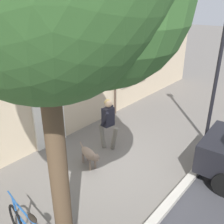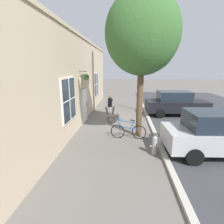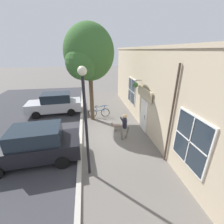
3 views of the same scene
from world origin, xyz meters
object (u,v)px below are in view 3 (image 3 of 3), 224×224
at_px(parked_car_nearest_curb, 55,103).
at_px(pedestrian_walking, 124,124).
at_px(dog_on_leash, 117,125).
at_px(leaning_bicycle, 99,112).
at_px(parked_car_mid_block, 34,145).
at_px(street_lamp, 85,110).
at_px(fire_hydrant, 86,106).
at_px(street_tree_by_curb, 88,55).

bearing_deg(parked_car_nearest_curb, pedestrian_walking, 134.16).
xyz_separation_m(dog_on_leash, leaning_bicycle, (0.98, -2.51, -0.01)).
relative_size(dog_on_leash, parked_car_mid_block, 0.24).
bearing_deg(dog_on_leash, street_lamp, 60.75).
distance_m(dog_on_leash, parked_car_mid_block, 4.97).
bearing_deg(pedestrian_walking, fire_hydrant, -66.40).
distance_m(leaning_bicycle, street_lamp, 6.59).
relative_size(pedestrian_walking, leaning_bicycle, 0.94).
relative_size(pedestrian_walking, fire_hydrant, 2.14).
xyz_separation_m(dog_on_leash, fire_hydrant, (2.00, -4.07, 0.01)).
distance_m(leaning_bicycle, fire_hydrant, 1.87).
height_order(dog_on_leash, parked_car_nearest_curb, parked_car_nearest_curb).
distance_m(street_tree_by_curb, street_lamp, 5.76).
bearing_deg(leaning_bicycle, street_lamp, 80.88).
height_order(leaning_bicycle, parked_car_mid_block, parked_car_mid_block).
bearing_deg(leaning_bicycle, dog_on_leash, 111.30).
bearing_deg(street_lamp, leaning_bicycle, -99.12).
bearing_deg(parked_car_nearest_curb, street_tree_by_curb, 147.97).
bearing_deg(fire_hydrant, street_lamp, 90.51).
height_order(dog_on_leash, parked_car_mid_block, parked_car_mid_block).
bearing_deg(street_lamp, fire_hydrant, -89.49).
xyz_separation_m(leaning_bicycle, parked_car_mid_block, (3.47, 4.67, 0.50)).
height_order(pedestrian_walking, parked_car_mid_block, parked_car_mid_block).
distance_m(parked_car_nearest_curb, street_lamp, 8.03).
xyz_separation_m(street_lamp, fire_hydrant, (0.07, -7.53, -2.60)).
xyz_separation_m(parked_car_nearest_curb, fire_hydrant, (-2.52, -0.22, -0.48)).
xyz_separation_m(pedestrian_walking, street_lamp, (2.17, 2.41, 2.02)).
bearing_deg(parked_car_mid_block, parked_car_nearest_curb, -89.32).
bearing_deg(parked_car_nearest_curb, fire_hydrant, -174.95).
height_order(street_tree_by_curb, fire_hydrant, street_tree_by_curb).
bearing_deg(fire_hydrant, leaning_bicycle, 123.32).
height_order(parked_car_nearest_curb, street_lamp, street_lamp).
height_order(street_tree_by_curb, leaning_bicycle, street_tree_by_curb).
relative_size(pedestrian_walking, parked_car_nearest_curb, 0.37).
height_order(dog_on_leash, fire_hydrant, fire_hydrant).
distance_m(street_lamp, fire_hydrant, 7.96).
distance_m(dog_on_leash, street_tree_by_curb, 5.04).
xyz_separation_m(pedestrian_walking, street_tree_by_curb, (1.85, -3.07, 3.73)).
relative_size(dog_on_leash, leaning_bicycle, 0.61).
relative_size(parked_car_nearest_curb, parked_car_mid_block, 1.00).
distance_m(pedestrian_walking, leaning_bicycle, 3.80).
bearing_deg(street_lamp, pedestrian_walking, -131.94).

